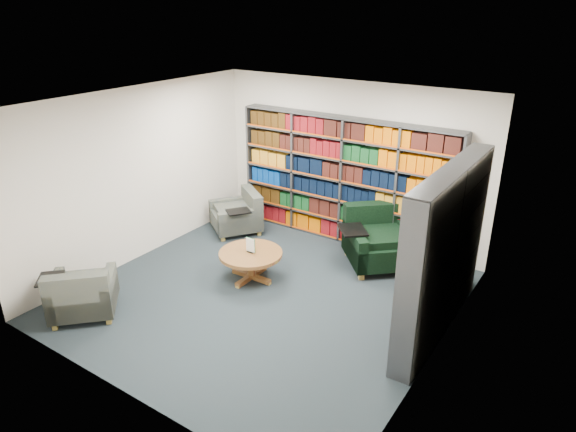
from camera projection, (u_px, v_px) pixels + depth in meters
The scene contains 7 objects.
room_shell at pixel (264, 207), 6.99m from camera, with size 5.02×5.02×2.82m.
bookshelf_back at pixel (344, 181), 8.90m from camera, with size 4.00×0.28×2.20m.
bookshelf_right at pixel (445, 253), 6.37m from camera, with size 0.28×2.50×2.20m.
chair_teal_left at pixel (240, 215), 9.54m from camera, with size 1.16×1.16×0.75m.
chair_green_right at pixel (378, 241), 8.35m from camera, with size 1.44×1.44×0.93m.
chair_teal_front at pixel (82, 296), 6.92m from camera, with size 1.17×1.17×0.75m.
coffee_table at pixel (251, 258), 7.83m from camera, with size 0.97×0.97×0.68m.
Camera 1 is at (3.88, -5.22, 3.99)m, focal length 32.00 mm.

